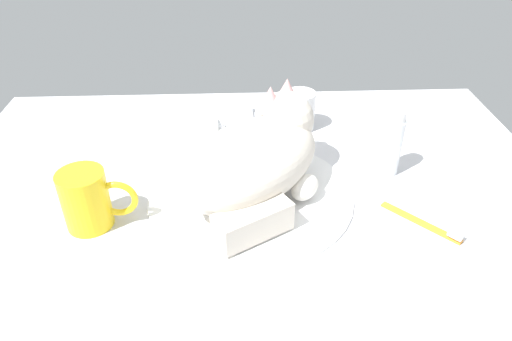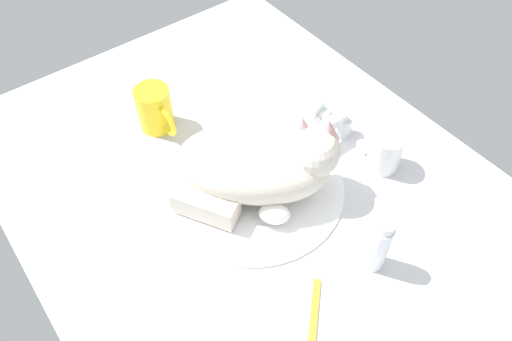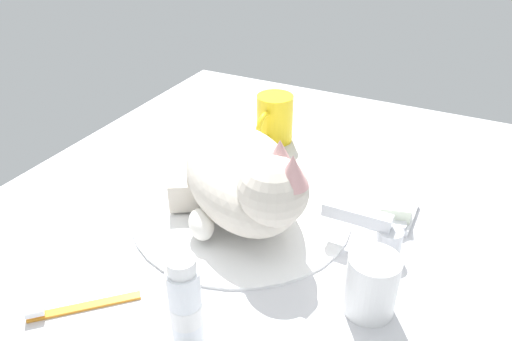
{
  "view_description": "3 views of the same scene",
  "coord_description": "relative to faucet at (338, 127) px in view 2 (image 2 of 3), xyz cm",
  "views": [
    {
      "loc": [
        -1.92,
        -64.4,
        49.34
      ],
      "look_at": [
        0.91,
        0.28,
        5.14
      ],
      "focal_mm": 33.33,
      "sensor_mm": 36.0,
      "label": 1
    },
    {
      "loc": [
        45.8,
        -34.23,
        75.02
      ],
      "look_at": [
        2.13,
        -0.89,
        7.77
      ],
      "focal_mm": 34.7,
      "sensor_mm": 36.0,
      "label": 2
    },
    {
      "loc": [
        56.27,
        30.45,
        46.36
      ],
      "look_at": [
        -1.86,
        1.57,
        7.33
      ],
      "focal_mm": 34.47,
      "sensor_mm": 36.0,
      "label": 3
    }
  ],
  "objects": [
    {
      "name": "ground_plane",
      "position": [
        0.0,
        -21.69,
        -4.45
      ],
      "size": [
        110.0,
        82.5,
        3.0
      ],
      "primitive_type": "cube",
      "color": "silver"
    },
    {
      "name": "sink_basin",
      "position": [
        0.0,
        -21.69,
        -2.47
      ],
      "size": [
        34.69,
        34.69,
        0.96
      ],
      "primitive_type": "cylinder",
      "color": "white",
      "rests_on": "ground_plane"
    },
    {
      "name": "faucet",
      "position": [
        0.0,
        0.0,
        0.0
      ],
      "size": [
        14.63,
        11.63,
        6.47
      ],
      "color": "silver",
      "rests_on": "ground_plane"
    },
    {
      "name": "cat",
      "position": [
        1.22,
        -20.6,
        4.52
      ],
      "size": [
        30.94,
        31.07,
        15.72
      ],
      "color": "beige",
      "rests_on": "sink_basin"
    },
    {
      "name": "coffee_mug",
      "position": [
        -25.1,
        -27.67,
        1.85
      ],
      "size": [
        11.63,
        7.24,
        9.61
      ],
      "color": "yellow",
      "rests_on": "ground_plane"
    },
    {
      "name": "rinse_cup",
      "position": [
        11.0,
        1.82,
        1.1
      ],
      "size": [
        6.33,
        6.33,
        8.1
      ],
      "color": "white",
      "rests_on": "ground_plane"
    },
    {
      "name": "soap_dish",
      "position": [
        -9.83,
        0.15,
        -2.35
      ],
      "size": [
        9.0,
        6.4,
        1.2
      ],
      "primitive_type": "cube",
      "color": "white",
      "rests_on": "ground_plane"
    },
    {
      "name": "soap_bar",
      "position": [
        -9.83,
        0.15,
        -0.61
      ],
      "size": [
        7.8,
        5.98,
        2.28
      ],
      "primitive_type": "cube",
      "rotation": [
        0.0,
        0.0,
        0.24
      ],
      "color": "silver",
      "rests_on": "soap_dish"
    },
    {
      "name": "toothpaste_bottle",
      "position": [
        25.12,
        -15.4,
        2.82
      ],
      "size": [
        3.77,
        3.77,
        12.44
      ],
      "color": "white",
      "rests_on": "ground_plane"
    },
    {
      "name": "toothbrush",
      "position": [
        27.22,
        -30.51,
        -2.42
      ],
      "size": [
        10.31,
        10.8,
        1.6
      ],
      "color": "orange",
      "rests_on": "ground_plane"
    }
  ]
}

